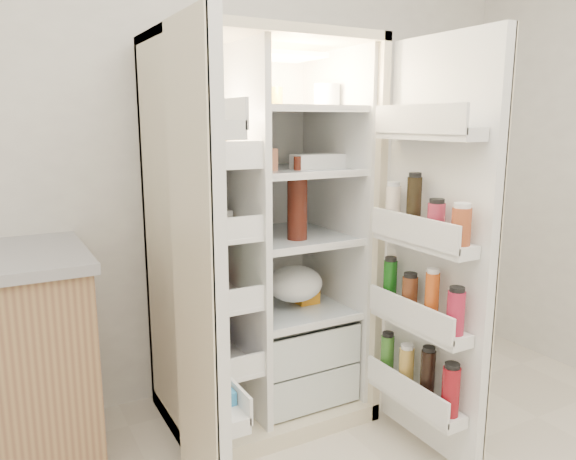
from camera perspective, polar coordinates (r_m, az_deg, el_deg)
wall_back at (r=2.81m, az=-9.93°, el=9.59°), size 4.00×0.02×2.70m
refrigerator at (r=2.66m, az=-2.98°, el=-3.62°), size 0.92×0.70×1.80m
freezer_door at (r=1.89m, az=-9.20°, el=-5.30°), size 0.15×0.40×1.72m
fridge_door at (r=2.33m, az=15.02°, el=-3.02°), size 0.17×0.58×1.72m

